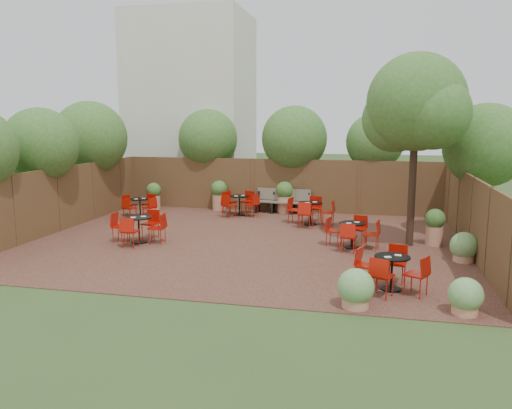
# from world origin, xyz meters

# --- Properties ---
(ground) EXTENTS (80.00, 80.00, 0.00)m
(ground) POSITION_xyz_m (0.00, 0.00, 0.00)
(ground) COLOR #354F23
(ground) RESTS_ON ground
(courtyard_paving) EXTENTS (12.00, 10.00, 0.02)m
(courtyard_paving) POSITION_xyz_m (0.00, 0.00, 0.01)
(courtyard_paving) COLOR #371C16
(courtyard_paving) RESTS_ON ground
(fence_back) EXTENTS (12.00, 0.08, 2.00)m
(fence_back) POSITION_xyz_m (0.00, 5.00, 1.00)
(fence_back) COLOR #54371F
(fence_back) RESTS_ON ground
(fence_left) EXTENTS (0.08, 10.00, 2.00)m
(fence_left) POSITION_xyz_m (-6.00, 0.00, 1.00)
(fence_left) COLOR #54371F
(fence_left) RESTS_ON ground
(fence_right) EXTENTS (0.08, 10.00, 2.00)m
(fence_right) POSITION_xyz_m (6.00, 0.00, 1.00)
(fence_right) COLOR #54371F
(fence_right) RESTS_ON ground
(neighbour_building) EXTENTS (5.00, 4.00, 8.00)m
(neighbour_building) POSITION_xyz_m (-4.50, 8.00, 4.00)
(neighbour_building) COLOR beige
(neighbour_building) RESTS_ON ground
(overhang_foliage) EXTENTS (15.74, 10.50, 2.66)m
(overhang_foliage) POSITION_xyz_m (-1.95, 2.89, 2.72)
(overhang_foliage) COLOR #35621F
(overhang_foliage) RESTS_ON ground
(courtyard_tree) EXTENTS (2.76, 2.66, 5.18)m
(courtyard_tree) POSITION_xyz_m (4.51, 0.50, 3.74)
(courtyard_tree) COLOR black
(courtyard_tree) RESTS_ON courtyard_paving
(park_bench_left) EXTENTS (1.45, 0.47, 0.89)m
(park_bench_left) POSITION_xyz_m (0.54, 4.62, 0.48)
(park_bench_left) COLOR brown
(park_bench_left) RESTS_ON courtyard_paving
(park_bench_right) EXTENTS (1.51, 0.62, 0.91)m
(park_bench_right) POSITION_xyz_m (-0.03, 4.62, 0.49)
(park_bench_right) COLOR brown
(park_bench_right) RESTS_ON courtyard_paving
(bistro_tables) EXTENTS (9.92, 8.77, 0.86)m
(bistro_tables) POSITION_xyz_m (0.01, 0.79, 0.44)
(bistro_tables) COLOR black
(bistro_tables) RESTS_ON courtyard_paving
(planters) EXTENTS (10.50, 4.61, 1.17)m
(planters) POSITION_xyz_m (-0.55, 3.81, 0.62)
(planters) COLOR #B47A5A
(planters) RESTS_ON courtyard_paving
(low_shrubs) EXTENTS (3.13, 4.40, 0.73)m
(low_shrubs) POSITION_xyz_m (4.65, -3.27, 0.36)
(low_shrubs) COLOR #B47A5A
(low_shrubs) RESTS_ON courtyard_paving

